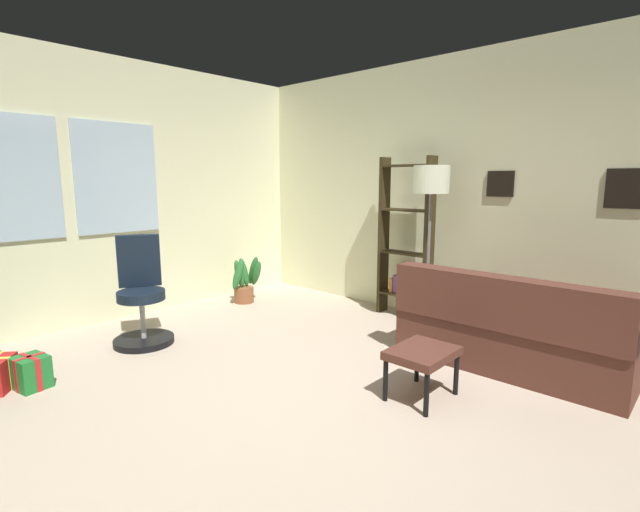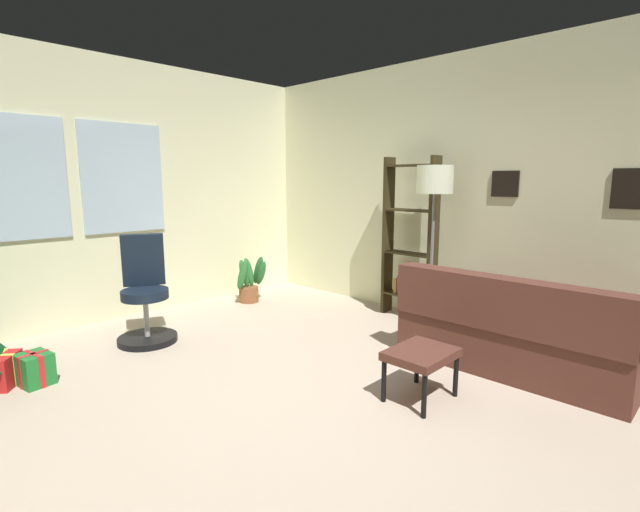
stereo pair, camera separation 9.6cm
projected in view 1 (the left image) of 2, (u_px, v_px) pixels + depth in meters
ground_plane at (322, 423)px, 3.08m from camera, size 5.12×6.37×0.10m
wall_back_with_windows at (102, 191)px, 4.97m from camera, size 5.12×0.12×2.89m
wall_right_with_frames at (491, 192)px, 4.72m from camera, size 0.12×6.37×2.89m
couch at (533, 331)px, 3.94m from camera, size 1.67×1.83×0.82m
footstool at (422, 356)px, 3.28m from camera, size 0.49×0.39×0.37m
gift_box_green at (31, 372)px, 3.47m from camera, size 0.25×0.27×0.26m
office_chair at (142, 301)px, 4.41m from camera, size 0.56×0.58×1.05m
bookshelf at (406, 248)px, 5.19m from camera, size 0.18×0.64×1.83m
floor_lamp at (431, 191)px, 4.61m from camera, size 0.36×0.36×1.71m
potted_plant at (245, 282)px, 5.89m from camera, size 0.50×0.35×0.60m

